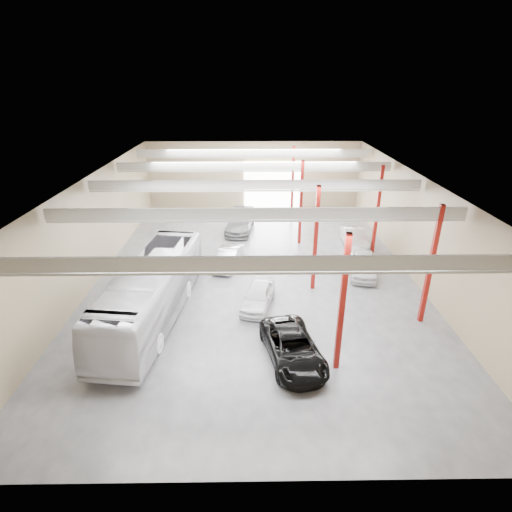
{
  "coord_description": "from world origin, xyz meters",
  "views": [
    {
      "loc": [
        -0.31,
        -25.5,
        12.92
      ],
      "look_at": [
        0.02,
        -1.62,
        2.2
      ],
      "focal_mm": 28.0,
      "sensor_mm": 36.0,
      "label": 1
    }
  ],
  "objects_px": {
    "car_row_a": "(258,296)",
    "car_row_c": "(240,222)",
    "black_sedan": "(293,348)",
    "car_row_b": "(228,258)",
    "car_right_near": "(354,238)",
    "car_right_far": "(363,264)",
    "coach_bus": "(153,290)"
  },
  "relations": [
    {
      "from": "car_row_a",
      "to": "car_row_c",
      "type": "height_order",
      "value": "car_row_c"
    },
    {
      "from": "black_sedan",
      "to": "car_row_a",
      "type": "bearing_deg",
      "value": 95.95
    },
    {
      "from": "black_sedan",
      "to": "car_row_a",
      "type": "relative_size",
      "value": 1.27
    },
    {
      "from": "car_row_b",
      "to": "car_right_near",
      "type": "distance_m",
      "value": 10.91
    },
    {
      "from": "car_row_c",
      "to": "car_row_b",
      "type": "bearing_deg",
      "value": -88.14
    },
    {
      "from": "car_row_a",
      "to": "car_right_far",
      "type": "height_order",
      "value": "car_right_far"
    },
    {
      "from": "car_right_near",
      "to": "car_row_c",
      "type": "bearing_deg",
      "value": 160.67
    },
    {
      "from": "car_row_a",
      "to": "car_right_far",
      "type": "distance_m",
      "value": 8.67
    },
    {
      "from": "car_right_near",
      "to": "car_right_far",
      "type": "bearing_deg",
      "value": -94.01
    },
    {
      "from": "car_row_b",
      "to": "car_right_far",
      "type": "xyz_separation_m",
      "value": [
        9.68,
        -1.5,
        0.08
      ]
    },
    {
      "from": "car_right_near",
      "to": "car_row_b",
      "type": "bearing_deg",
      "value": -157.81
    },
    {
      "from": "car_row_c",
      "to": "car_right_near",
      "type": "height_order",
      "value": "car_row_c"
    },
    {
      "from": "coach_bus",
      "to": "car_row_c",
      "type": "height_order",
      "value": "coach_bus"
    },
    {
      "from": "car_row_b",
      "to": "car_right_near",
      "type": "bearing_deg",
      "value": 33.12
    },
    {
      "from": "car_row_a",
      "to": "car_right_near",
      "type": "xyz_separation_m",
      "value": [
        8.15,
        9.42,
        0.05
      ]
    },
    {
      "from": "car_row_b",
      "to": "car_right_far",
      "type": "bearing_deg",
      "value": 4.48
    },
    {
      "from": "black_sedan",
      "to": "car_row_b",
      "type": "relative_size",
      "value": 1.26
    },
    {
      "from": "coach_bus",
      "to": "black_sedan",
      "type": "height_order",
      "value": "coach_bus"
    },
    {
      "from": "black_sedan",
      "to": "car_row_a",
      "type": "height_order",
      "value": "black_sedan"
    },
    {
      "from": "car_row_a",
      "to": "car_right_far",
      "type": "bearing_deg",
      "value": 42.1
    },
    {
      "from": "car_right_far",
      "to": "car_row_a",
      "type": "bearing_deg",
      "value": -138.68
    },
    {
      "from": "car_row_b",
      "to": "car_right_near",
      "type": "relative_size",
      "value": 0.91
    },
    {
      "from": "car_row_a",
      "to": "car_row_b",
      "type": "height_order",
      "value": "car_row_a"
    },
    {
      "from": "black_sedan",
      "to": "car_right_near",
      "type": "relative_size",
      "value": 1.14
    },
    {
      "from": "car_row_c",
      "to": "coach_bus",
      "type": "bearing_deg",
      "value": -100.92
    },
    {
      "from": "car_row_a",
      "to": "car_row_b",
      "type": "xyz_separation_m",
      "value": [
        -2.11,
        5.72,
        -0.02
      ]
    },
    {
      "from": "car_row_c",
      "to": "car_right_far",
      "type": "bearing_deg",
      "value": -37.85
    },
    {
      "from": "black_sedan",
      "to": "car_right_far",
      "type": "bearing_deg",
      "value": 46.4
    },
    {
      "from": "car_right_far",
      "to": "black_sedan",
      "type": "bearing_deg",
      "value": -110.11
    },
    {
      "from": "black_sedan",
      "to": "car_right_far",
      "type": "xyz_separation_m",
      "value": [
        5.96,
        9.42,
        0.04
      ]
    },
    {
      "from": "black_sedan",
      "to": "car_right_near",
      "type": "height_order",
      "value": "car_right_near"
    },
    {
      "from": "coach_bus",
      "to": "car_row_c",
      "type": "distance_m",
      "value": 15.08
    }
  ]
}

